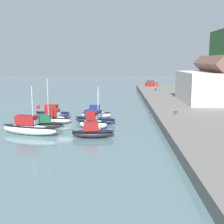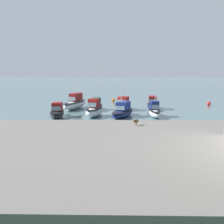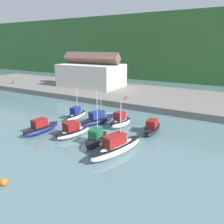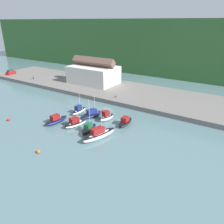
% 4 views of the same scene
% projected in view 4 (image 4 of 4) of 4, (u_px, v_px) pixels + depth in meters
% --- Properties ---
extents(ground_plane, '(320.00, 320.00, 0.00)m').
position_uv_depth(ground_plane, '(85.00, 125.00, 54.27)').
color(ground_plane, slate).
extents(hillside_backdrop, '(240.00, 62.77, 24.86)m').
position_uv_depth(hillside_backdrop, '(188.00, 44.00, 117.25)').
color(hillside_backdrop, '#386633').
rests_on(hillside_backdrop, ground_plane).
extents(quay_promenade, '(133.84, 23.22, 1.35)m').
position_uv_depth(quay_promenade, '(135.00, 94.00, 74.78)').
color(quay_promenade, slate).
rests_on(quay_promenade, ground_plane).
extents(harbor_clubhouse, '(18.21, 11.93, 10.07)m').
position_uv_depth(harbor_clubhouse, '(94.00, 74.00, 84.26)').
color(harbor_clubhouse, silver).
rests_on(harbor_clubhouse, quay_promenade).
extents(moored_boat_0, '(1.82, 5.45, 5.76)m').
position_uv_depth(moored_boat_0, '(79.00, 110.00, 60.62)').
color(moored_boat_0, silver).
rests_on(moored_boat_0, ground_plane).
extents(moored_boat_1, '(4.49, 7.70, 5.65)m').
position_uv_depth(moored_boat_1, '(93.00, 114.00, 58.35)').
color(moored_boat_1, navy).
rests_on(moored_boat_1, ground_plane).
extents(moored_boat_2, '(3.07, 4.82, 2.71)m').
position_uv_depth(moored_boat_2, '(106.00, 117.00, 56.18)').
color(moored_boat_2, silver).
rests_on(moored_boat_2, ground_plane).
extents(moored_boat_3, '(2.38, 5.90, 2.18)m').
position_uv_depth(moored_boat_3, '(125.00, 122.00, 53.91)').
color(moored_boat_3, black).
rests_on(moored_boat_3, ground_plane).
extents(moored_boat_4, '(2.49, 6.56, 2.33)m').
position_uv_depth(moored_boat_4, '(56.00, 120.00, 54.72)').
color(moored_boat_4, navy).
rests_on(moored_boat_4, ground_plane).
extents(moored_boat_5, '(3.63, 6.33, 2.35)m').
position_uv_depth(moored_boat_5, '(75.00, 123.00, 53.11)').
color(moored_boat_5, white).
rests_on(moored_boat_5, ground_plane).
extents(moored_boat_6, '(2.40, 5.59, 7.66)m').
position_uv_depth(moored_boat_6, '(89.00, 128.00, 50.64)').
color(moored_boat_6, black).
rests_on(moored_boat_6, ground_plane).
extents(moored_boat_7, '(4.22, 8.75, 6.90)m').
position_uv_depth(moored_boat_7, '(99.00, 134.00, 47.44)').
color(moored_boat_7, silver).
rests_on(moored_boat_7, ground_plane).
extents(parked_car_1, '(2.16, 4.34, 2.16)m').
position_uv_depth(parked_car_1, '(11.00, 72.00, 98.91)').
color(parked_car_1, maroon).
rests_on(parked_car_1, quay_promenade).
extents(person_on_quay, '(0.40, 0.40, 2.14)m').
position_uv_depth(person_on_quay, '(33.00, 77.00, 90.72)').
color(person_on_quay, '#232838').
rests_on(person_on_quay, quay_promenade).
extents(dog_on_quay, '(0.74, 0.81, 0.68)m').
position_uv_depth(dog_on_quay, '(116.00, 96.00, 69.11)').
color(dog_on_quay, brown).
rests_on(dog_on_quay, quay_promenade).
extents(mooring_buoy_0, '(0.73, 0.73, 0.73)m').
position_uv_depth(mooring_buoy_0, '(8.00, 120.00, 56.19)').
color(mooring_buoy_0, red).
rests_on(mooring_buoy_0, ground_plane).
extents(mooring_buoy_1, '(0.74, 0.74, 0.74)m').
position_uv_depth(mooring_buoy_1, '(38.00, 151.00, 42.46)').
color(mooring_buoy_1, orange).
rests_on(mooring_buoy_1, ground_plane).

